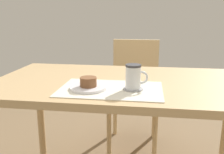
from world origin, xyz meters
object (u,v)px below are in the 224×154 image
at_px(pastry_plate, 88,88).
at_px(pastry, 88,82).
at_px(coffee_mug, 134,77).
at_px(wooden_chair, 134,88).
at_px(dining_table, 125,94).

relative_size(pastry_plate, pastry, 2.23).
bearing_deg(pastry, coffee_mug, 5.46).
bearing_deg(pastry, wooden_chair, 79.71).
bearing_deg(pastry_plate, pastry, 0.00).
distance_m(dining_table, pastry, 0.27).
bearing_deg(pastry_plate, dining_table, 51.08).
bearing_deg(wooden_chair, pastry_plate, 79.67).
height_order(dining_table, wooden_chair, wooden_chair).
distance_m(pastry, coffee_mug, 0.21).
height_order(wooden_chair, pastry_plate, wooden_chair).
distance_m(dining_table, pastry_plate, 0.26).
xyz_separation_m(dining_table, wooden_chair, (0.01, 0.73, -0.19)).
bearing_deg(dining_table, pastry_plate, -128.92).
xyz_separation_m(wooden_chair, pastry_plate, (-0.17, -0.92, 0.27)).
relative_size(wooden_chair, coffee_mug, 7.75).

